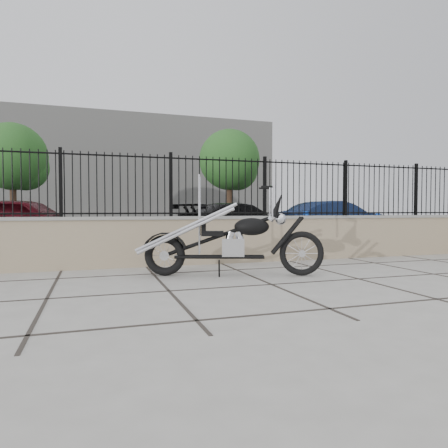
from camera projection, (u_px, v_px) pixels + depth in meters
ground_plane at (271, 285)px, 5.79m from camera, size 90.00×90.00×0.00m
parking_lot at (152, 235)px, 17.66m from camera, size 30.00×30.00×0.00m
retaining_wall at (220, 240)px, 8.15m from camera, size 14.00×0.36×0.96m
iron_fence at (220, 187)px, 8.11m from camera, size 14.00×0.08×1.20m
background_building at (126, 172)px, 30.81m from camera, size 22.00×6.00×8.00m
chopper_motorcycle at (230, 225)px, 6.53m from camera, size 2.82×1.38×1.69m
car_red at (23, 223)px, 10.83m from camera, size 4.56×2.80×1.45m
car_black at (239, 222)px, 13.95m from camera, size 4.93×3.31×1.33m
car_blue at (335, 220)px, 15.15m from camera, size 4.35×1.67×1.41m
bollard_a at (137, 236)px, 10.05m from camera, size 0.11×0.11×0.86m
bollard_b at (306, 231)px, 10.85m from camera, size 0.14×0.14×1.05m
bollard_c at (378, 231)px, 11.40m from camera, size 0.12×0.12×0.99m
tree_left at (12, 154)px, 18.90m from camera, size 3.19×3.19×5.38m
tree_right at (229, 157)px, 23.24m from camera, size 3.53×3.53×5.96m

